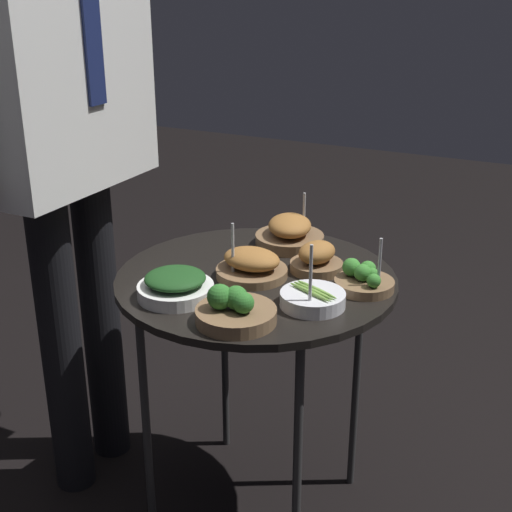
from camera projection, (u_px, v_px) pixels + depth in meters
The scene contains 10 objects.
ground_plane at pixel (256, 504), 1.91m from camera, with size 8.00×8.00×0.00m, color black.
serving_cart at pixel (256, 295), 1.68m from camera, with size 0.66×0.66×0.67m.
bowl_roast_front_left at pixel (252, 265), 1.65m from camera, with size 0.17×0.17×0.14m.
bowl_asparagus_back_left at pixel (313, 299), 1.51m from camera, with size 0.14×0.14×0.15m.
bowl_spinach_center at pixel (175, 286), 1.54m from camera, with size 0.17×0.17×0.06m.
bowl_roast_back_right at pixel (290, 233), 1.83m from camera, with size 0.18×0.18×0.13m.
bowl_broccoli_front_right at pixel (364, 279), 1.59m from camera, with size 0.13×0.13×0.13m.
bowl_roast_near_rim at pixel (317, 259), 1.68m from camera, with size 0.13×0.13×0.07m.
bowl_broccoli_mid_left at pixel (234, 310), 1.44m from camera, with size 0.17×0.17×0.08m.
waiter_figure at pixel (56, 86), 1.67m from camera, with size 0.63×0.24×1.70m.
Camera 1 is at (-1.36, -0.67, 1.34)m, focal length 50.00 mm.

